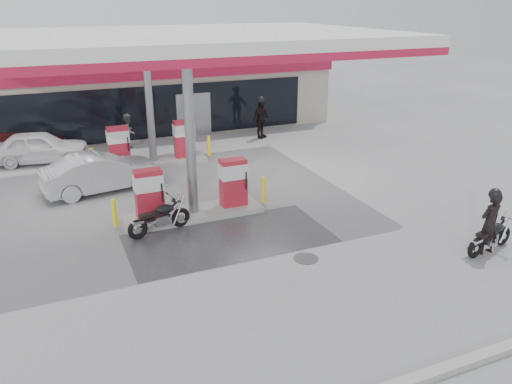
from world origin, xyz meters
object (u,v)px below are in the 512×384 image
pump_island_near (193,196)px  pump_island_far (153,148)px  attendant (129,131)px  biker_walking (261,119)px  biker_main (490,223)px  main_motorcycle (491,237)px  sedan_white (39,147)px  parked_car_left (25,137)px  parked_motorcycle (160,218)px  parked_car_right (209,113)px  hatchback_silver (102,172)px

pump_island_near → pump_island_far: size_ratio=1.00×
attendant → biker_walking: bearing=-70.9°
biker_main → main_motorcycle: bearing=-170.8°
biker_walking → sedan_white: bearing=149.3°
pump_island_near → biker_main: bearing=-39.9°
main_motorcycle → parked_car_left: size_ratio=0.46×
parked_motorcycle → biker_walking: (7.28, 8.99, 0.53)m
pump_island_far → parked_car_right: bearing=53.1°
pump_island_far → attendant: (-0.52, 2.80, 0.14)m
biker_main → biker_walking: 13.89m
pump_island_near → hatchback_silver: 4.34m
main_motorcycle → attendant: attendant is taller
attendant → parked_motorcycle: bearing=-160.1°
pump_island_near → pump_island_far: 6.00m
parked_car_right → biker_main: bearing=-176.4°
attendant → biker_walking: size_ratio=0.85×
pump_island_far → biker_walking: (6.01, 2.20, 0.29)m
pump_island_far → pump_island_near: bearing=-90.0°
parked_motorcycle → hatchback_silver: 4.54m
parked_motorcycle → parked_car_left: bearing=94.6°
pump_island_near → attendant: pump_island_near is taller
parked_motorcycle → sedan_white: size_ratio=0.50×
hatchback_silver → biker_walking: 9.61m
main_motorcycle → biker_main: 0.51m
attendant → sedan_white: bearing=123.0°
parked_motorcycle → biker_walking: biker_walking is taller
biker_main → attendant: (-7.30, 14.47, -0.06)m
pump_island_far → parked_car_right: (4.50, 6.00, -0.07)m
main_motorcycle → pump_island_near: bearing=130.3°
parked_car_right → biker_walking: bearing=-162.0°
pump_island_far → parked_motorcycle: (-1.27, -6.79, -0.24)m
biker_walking → pump_island_far: bearing=169.4°
parked_car_left → parked_motorcycle: bearing=-164.4°
pump_island_far → parked_car_right: pump_island_far is taller
parked_car_left → biker_walking: size_ratio=2.11×
pump_island_far → sedan_white: size_ratio=1.27×
main_motorcycle → sedan_white: sedan_white is taller
parked_motorcycle → hatchback_silver: size_ratio=0.48×
pump_island_near → parked_car_left: (-5.02, 10.53, -0.10)m
sedan_white → biker_walking: size_ratio=2.03×
attendant → pump_island_near: bearing=-152.3°
pump_island_near → sedan_white: size_ratio=1.27×
sedan_white → biker_main: bearing=-132.6°
biker_walking → parked_car_right: bearing=81.0°
pump_island_far → biker_main: (6.78, -11.67, 0.20)m
parked_motorcycle → main_motorcycle: bearing=-44.2°
biker_walking → hatchback_silver: bearing=177.9°
attendant → parked_car_right: size_ratio=0.37×
hatchback_silver → attendant: bearing=-29.3°
parked_motorcycle → parked_car_right: (5.77, 12.79, 0.17)m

